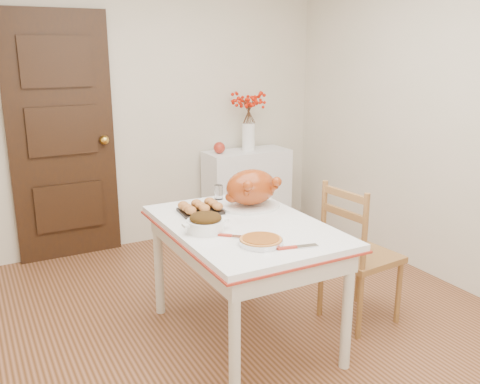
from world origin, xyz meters
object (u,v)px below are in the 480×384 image
kitchen_table (244,282)px  pumpkin_pie (261,240)px  sideboard (247,192)px  chair_oak (361,253)px  turkey_platter (251,189)px

kitchen_table → pumpkin_pie: (-0.09, -0.34, 0.40)m
sideboard → chair_oak: bearing=-95.6°
sideboard → kitchen_table: sideboard is taller
turkey_platter → pumpkin_pie: turkey_platter is taller
sideboard → pumpkin_pie: 2.35m
kitchen_table → turkey_platter: size_ratio=3.21×
pumpkin_pie → turkey_platter: bearing=65.2°
sideboard → chair_oak: chair_oak is taller
chair_oak → turkey_platter: size_ratio=2.40×
sideboard → pumpkin_pie: size_ratio=3.49×
kitchen_table → chair_oak: 0.81m
sideboard → turkey_platter: 1.73m
kitchen_table → chair_oak: size_ratio=1.34×
sideboard → kitchen_table: (-0.97, -1.72, -0.03)m
kitchen_table → pumpkin_pie: pumpkin_pie is taller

